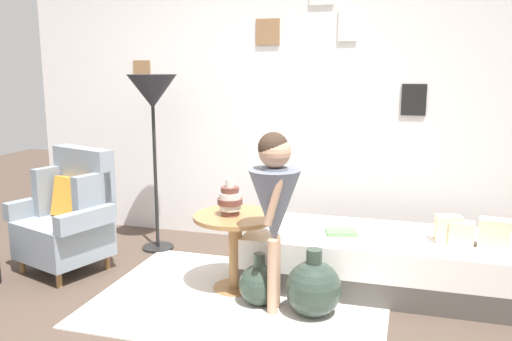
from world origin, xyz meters
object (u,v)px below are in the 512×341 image
at_px(daybed, 377,261).
at_px(side_table, 235,236).
at_px(armchair, 70,216).
at_px(demijohn_far, 313,288).
at_px(floor_lamp, 153,98).
at_px(person_child, 274,198).
at_px(vase_striped, 230,200).
at_px(demijohn_near, 259,284).
at_px(book_on_daybed, 341,232).

bearing_deg(daybed, side_table, -160.70).
distance_m(armchair, demijohn_far, 2.06).
height_order(armchair, daybed, armchair).
bearing_deg(side_table, armchair, 179.14).
relative_size(side_table, floor_lamp, 0.39).
bearing_deg(armchair, daybed, 7.75).
xyz_separation_m(person_child, demijohn_far, (0.26, 0.02, -0.59)).
distance_m(person_child, demijohn_far, 0.65).
bearing_deg(floor_lamp, vase_striped, -35.86).
relative_size(daybed, vase_striped, 7.13).
bearing_deg(demijohn_near, book_on_daybed, 44.93).
bearing_deg(side_table, demijohn_near, -39.86).
height_order(person_child, book_on_daybed, person_child).
height_order(daybed, side_table, side_table).
height_order(floor_lamp, demijohn_near, floor_lamp).
relative_size(vase_striped, book_on_daybed, 1.21).
height_order(vase_striped, floor_lamp, floor_lamp).
height_order(armchair, side_table, armchair).
height_order(daybed, person_child, person_child).
xyz_separation_m(armchair, daybed, (2.39, 0.33, -0.24)).
height_order(vase_striped, book_on_daybed, vase_striped).
relative_size(armchair, demijohn_near, 2.63).
height_order(floor_lamp, book_on_daybed, floor_lamp).
bearing_deg(book_on_daybed, daybed, 12.42).
height_order(daybed, book_on_daybed, book_on_daybed).
bearing_deg(floor_lamp, person_child, -34.99).
bearing_deg(book_on_daybed, vase_striped, -157.96).
relative_size(daybed, demijohn_far, 4.18).
distance_m(floor_lamp, book_on_daybed, 1.96).
height_order(daybed, demijohn_far, demijohn_far).
xyz_separation_m(vase_striped, demijohn_near, (0.27, -0.18, -0.53)).
relative_size(armchair, book_on_daybed, 4.41).
bearing_deg(person_child, demijohn_far, 3.53).
bearing_deg(demijohn_near, armchair, 172.37).
bearing_deg(demijohn_near, demijohn_far, -8.19).
xyz_separation_m(side_table, floor_lamp, (-0.96, 0.65, 0.94)).
bearing_deg(side_table, person_child, -36.96).
xyz_separation_m(floor_lamp, book_on_daybed, (1.68, -0.36, -0.93)).
distance_m(daybed, side_table, 1.07).
bearing_deg(vase_striped, armchair, 178.36).
bearing_deg(person_child, floor_lamp, 145.01).
distance_m(armchair, book_on_daybed, 2.14).
bearing_deg(book_on_daybed, armchair, -172.84).
bearing_deg(daybed, floor_lamp, 171.13).
bearing_deg(floor_lamp, side_table, -34.22).
bearing_deg(armchair, book_on_daybed, 7.16).
bearing_deg(book_on_daybed, demijohn_near, -135.07).
xyz_separation_m(floor_lamp, demijohn_near, (1.19, -0.85, -1.20)).
relative_size(vase_striped, person_child, 0.22).
xyz_separation_m(armchair, side_table, (1.40, -0.02, -0.03)).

